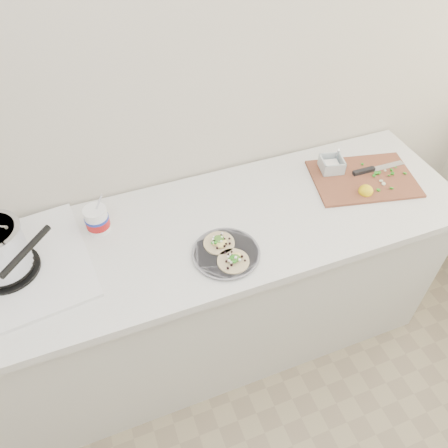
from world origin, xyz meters
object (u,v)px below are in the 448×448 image
object	(u,v)px
tub	(97,218)
cutboard	(361,175)
taco_plate	(226,252)
stove	(1,257)

from	to	relation	value
tub	cutboard	xyz separation A→B (m)	(1.15, -0.10, -0.05)
tub	taco_plate	bearing A→B (deg)	-35.63
taco_plate	stove	bearing A→B (deg)	165.27
stove	taco_plate	distance (m)	0.79
tub	cutboard	size ratio (longest dim) A/B	0.42
tub	stove	bearing A→B (deg)	-163.84
taco_plate	tub	size ratio (longest dim) A/B	1.23
taco_plate	tub	bearing A→B (deg)	144.37
taco_plate	tub	distance (m)	0.52
stove	taco_plate	size ratio (longest dim) A/B	2.34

